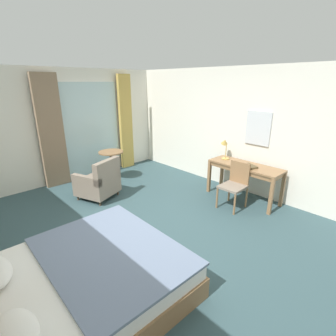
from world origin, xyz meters
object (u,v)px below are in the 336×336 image
armchair_by_window (99,182)px  round_cafe_table (111,159)px  closed_book (249,166)px  desk_lamp (225,145)px  writing_desk (245,169)px  desk_chair (235,183)px  bed (79,283)px

armchair_by_window → round_cafe_table: (0.75, 0.73, 0.17)m
closed_book → round_cafe_table: 3.19m
desk_lamp → writing_desk: bearing=-101.2°
desk_chair → closed_book: (0.35, -0.07, 0.27)m
writing_desk → closed_book: bearing=-120.2°
closed_book → desk_chair: bearing=-167.6°
desk_lamp → desk_chair: bearing=-130.0°
bed → closed_book: bed is taller
writing_desk → desk_chair: 0.46m
desk_chair → desk_lamp: (0.54, 0.64, 0.52)m
writing_desk → desk_lamp: size_ratio=3.38×
bed → desk_chair: size_ratio=2.45×
writing_desk → armchair_by_window: size_ratio=1.64×
desk_chair → writing_desk: bearing=8.2°
bed → armchair_by_window: size_ratio=2.40×
desk_lamp → closed_book: bearing=-104.9°
bed → armchair_by_window: 2.67m
armchair_by_window → bed: bearing=-123.8°
closed_book → armchair_by_window: bearing=156.0°
armchair_by_window → desk_lamp: bearing=-33.6°
closed_book → armchair_by_window: 3.01m
desk_lamp → round_cafe_table: bearing=123.8°
round_cafe_table → closed_book: bearing=-66.2°
bed → armchair_by_window: bearing=56.2°
desk_chair → round_cafe_table: bearing=108.1°
bed → closed_book: size_ratio=7.29×
closed_book → armchair_by_window: size_ratio=0.33×
bed → closed_book: 3.55m
bed → writing_desk: bearing=2.5°
desk_lamp → armchair_by_window: (-2.22, 1.47, -0.66)m
desk_lamp → armchair_by_window: size_ratio=0.48×
writing_desk → armchair_by_window: 2.96m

